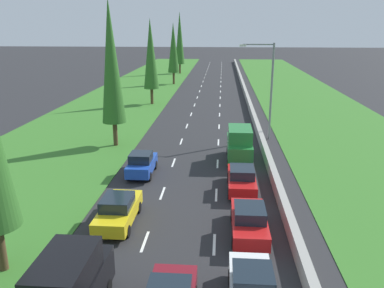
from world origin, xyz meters
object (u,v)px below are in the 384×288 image
poplar_tree_third (151,54)px  yellow_sedan_left_lane (118,210)px  red_sedan_right_lane (249,221)px  red_sedan_right_lane_third (242,179)px  blue_hatchback_left_lane (142,164)px  poplar_tree_fourth (173,48)px  white_hatchback_right_lane (252,287)px  green_van_right_lane (239,144)px  poplar_tree_fifth (180,38)px  street_light_mast (268,85)px  poplar_tree_second (111,62)px

poplar_tree_third → yellow_sedan_left_lane: bearing=-83.1°
red_sedan_right_lane → red_sedan_right_lane_third: 5.79m
blue_hatchback_left_lane → poplar_tree_fourth: bearing=94.1°
white_hatchback_right_lane → red_sedan_right_lane: (0.24, 5.44, -0.02)m
red_sedan_right_lane → red_sedan_right_lane_third: bearing=91.3°
blue_hatchback_left_lane → green_van_right_lane: bearing=26.3°
yellow_sedan_left_lane → poplar_tree_fourth: bearing=93.7°
white_hatchback_right_lane → red_sedan_right_lane_third: size_ratio=0.87×
red_sedan_right_lane_third → white_hatchback_right_lane: bearing=-90.6°
red_sedan_right_lane_third → poplar_tree_fifth: 67.96m
green_van_right_lane → poplar_tree_fourth: size_ratio=0.44×
green_van_right_lane → poplar_tree_fourth: (-10.52, 43.34, 5.24)m
poplar_tree_fourth → street_light_mast: size_ratio=1.24×
poplar_tree_fourth → red_sedan_right_lane_third: bearing=-78.0°
green_van_right_lane → blue_hatchback_left_lane: green_van_right_lane is taller
yellow_sedan_left_lane → red_sedan_right_lane_third: size_ratio=1.00×
red_sedan_right_lane → poplar_tree_third: size_ratio=0.39×
blue_hatchback_left_lane → poplar_tree_fifth: (-4.00, 64.31, 7.05)m
blue_hatchback_left_lane → white_hatchback_right_lane: bearing=-62.7°
yellow_sedan_left_lane → poplar_tree_third: poplar_tree_third is taller
blue_hatchback_left_lane → poplar_tree_fifth: 64.82m
street_light_mast → poplar_tree_third: bearing=129.9°
red_sedan_right_lane → poplar_tree_fifth: poplar_tree_fifth is taller
street_light_mast → red_sedan_right_lane_third: bearing=-102.6°
yellow_sedan_left_lane → street_light_mast: bearing=61.3°
yellow_sedan_left_lane → green_van_right_lane: bearing=57.6°
poplar_tree_second → poplar_tree_fourth: (0.50, 39.82, -0.81)m
yellow_sedan_left_lane → green_van_right_lane: size_ratio=0.92×
red_sedan_right_lane_third → poplar_tree_fifth: poplar_tree_fifth is taller
white_hatchback_right_lane → street_light_mast: (2.96, 23.91, 4.40)m
poplar_tree_fourth → street_light_mast: poplar_tree_fourth is taller
poplar_tree_third → blue_hatchback_left_lane: bearing=-81.6°
poplar_tree_third → poplar_tree_fifth: bearing=90.0°
white_hatchback_right_lane → street_light_mast: bearing=82.9°
poplar_tree_second → poplar_tree_fourth: size_ratio=1.14×
red_sedan_right_lane → poplar_tree_fifth: size_ratio=0.33×
yellow_sedan_left_lane → green_van_right_lane: (6.98, 11.01, 0.59)m
green_van_right_lane → poplar_tree_second: poplar_tree_second is taller
poplar_tree_third → red_sedan_right_lane: bearing=-72.3°
white_hatchback_right_lane → red_sedan_right_lane_third: bearing=89.4°
white_hatchback_right_lane → blue_hatchback_left_lane: (-7.00, 13.58, 0.00)m
poplar_tree_third → street_light_mast: size_ratio=1.28×
red_sedan_right_lane → poplar_tree_third: poplar_tree_third is taller
blue_hatchback_left_lane → poplar_tree_third: 27.96m
poplar_tree_third → white_hatchback_right_lane: bearing=-74.9°
white_hatchback_right_lane → green_van_right_lane: size_ratio=0.80×
poplar_tree_second → red_sedan_right_lane_third: bearing=-40.8°
yellow_sedan_left_lane → poplar_tree_fifth: bearing=93.4°
poplar_tree_second → poplar_tree_fifth: 57.24m
green_van_right_lane → blue_hatchback_left_lane: (-7.19, -3.55, -0.56)m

